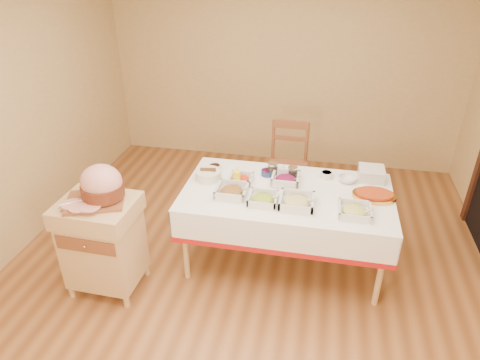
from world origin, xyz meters
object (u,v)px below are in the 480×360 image
bread_basket (208,175)px  preserve_jar_right (293,173)px  ham_on_board (101,186)px  mustard_bottle (237,178)px  butcher_cart (103,240)px  plate_stack (371,174)px  preserve_jar_left (273,170)px  brass_platter (374,195)px  dining_chair (288,165)px  dining_table (286,207)px

bread_basket → preserve_jar_right: bearing=13.6°
ham_on_board → mustard_bottle: size_ratio=2.40×
butcher_cart → plate_stack: 2.44m
bread_basket → plate_stack: 1.49m
preserve_jar_left → butcher_cart: bearing=-144.5°
ham_on_board → brass_platter: ham_on_board is taller
butcher_cart → ham_on_board: 0.51m
preserve_jar_right → brass_platter: bearing=-16.4°
bread_basket → plate_stack: (1.46, 0.30, 0.01)m
dining_chair → preserve_jar_right: bearing=-81.8°
plate_stack → butcher_cart: bearing=-154.7°
dining_chair → dining_table: bearing=-85.0°
dining_chair → preserve_jar_left: bearing=-95.7°
dining_chair → bread_basket: dining_chair is taller
dining_table → ham_on_board: ham_on_board is taller
plate_stack → brass_platter: size_ratio=0.61×
dining_chair → preserve_jar_left: 0.83m
dining_table → dining_chair: (-0.09, 1.02, -0.10)m
dining_chair → preserve_jar_left: size_ratio=7.60×
brass_platter → plate_stack: bearing=91.5°
dining_chair → butcher_cart: bearing=-129.2°
butcher_cart → preserve_jar_right: 1.76m
preserve_jar_right → plate_stack: 0.72m
preserve_jar_right → mustard_bottle: size_ratio=0.57×
butcher_cart → preserve_jar_right: bearing=31.6°
butcher_cart → ham_on_board: size_ratio=1.84×
plate_stack → brass_platter: bearing=-88.5°
preserve_jar_right → mustard_bottle: mustard_bottle is taller
butcher_cart → plate_stack: size_ratio=3.80×
mustard_bottle → plate_stack: bearing=18.2°
dining_table → plate_stack: size_ratio=8.03×
preserve_jar_right → butcher_cart: bearing=-148.4°
preserve_jar_left → brass_platter: bearing=-13.7°
plate_stack → preserve_jar_left: bearing=-172.9°
dining_table → preserve_jar_right: preserve_jar_right is taller
butcher_cart → plate_stack: (2.19, 1.03, 0.33)m
plate_stack → bread_basket: bearing=-168.3°
dining_chair → mustard_bottle: size_ratio=4.98×
mustard_bottle → bread_basket: size_ratio=0.83×
ham_on_board → preserve_jar_right: size_ratio=4.23×
preserve_jar_right → bread_basket: bearing=-166.4°
ham_on_board → preserve_jar_left: (1.24, 0.88, -0.18)m
dining_chair → ham_on_board: size_ratio=2.08×
butcher_cart → plate_stack: bearing=25.3°
dining_table → preserve_jar_right: 0.33m
mustard_bottle → preserve_jar_left: bearing=44.4°
dining_chair → preserve_jar_right: size_ratio=8.77×
butcher_cart → preserve_jar_right: size_ratio=7.79×
ham_on_board → preserve_jar_left: ham_on_board is taller
preserve_jar_left → preserve_jar_right: size_ratio=1.15×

